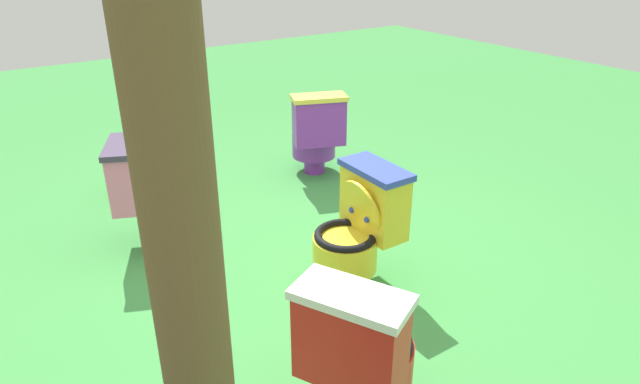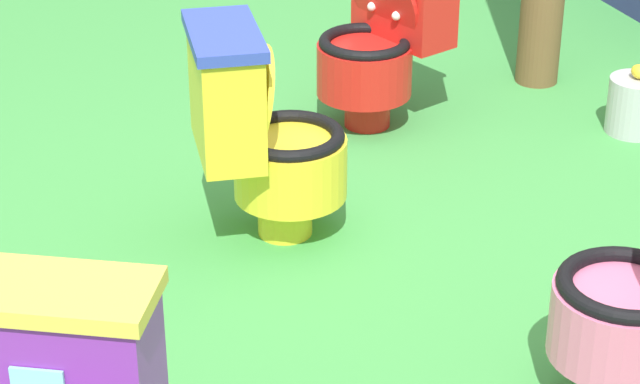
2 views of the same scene
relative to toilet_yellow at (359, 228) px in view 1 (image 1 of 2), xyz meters
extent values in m
plane|color=#429947|center=(0.30, 0.25, -0.37)|extent=(14.00, 14.00, 0.00)
cylinder|color=yellow|center=(0.00, 0.07, -0.30)|extent=(0.18, 0.18, 0.14)
cylinder|color=yellow|center=(0.00, 0.09, -0.13)|extent=(0.37, 0.37, 0.20)
torus|color=black|center=(0.00, 0.09, -0.02)|extent=(0.36, 0.36, 0.04)
cylinder|color=#3347B2|center=(0.00, 0.09, -0.07)|extent=(0.24, 0.24, 0.01)
cube|color=yellow|center=(0.00, -0.11, 0.13)|extent=(0.41, 0.19, 0.37)
cube|color=#3347B2|center=(0.00, -0.11, 0.33)|extent=(0.44, 0.22, 0.04)
cube|color=#8CE0E5|center=(0.00, -0.01, 0.18)|extent=(0.11, 0.01, 0.08)
cylinder|color=yellow|center=(0.00, -0.01, 0.12)|extent=(0.35, 0.09, 0.35)
sphere|color=#3347B2|center=(-0.07, 0.00, 0.08)|extent=(0.04, 0.04, 0.04)
sphere|color=#3347B2|center=(0.07, 0.00, 0.08)|extent=(0.04, 0.04, 0.04)
cylinder|color=red|center=(-0.77, 0.54, -0.13)|extent=(0.50, 0.50, 0.20)
torus|color=black|center=(-0.77, 0.54, -0.02)|extent=(0.48, 0.48, 0.04)
cylinder|color=white|center=(-0.77, 0.54, -0.07)|extent=(0.32, 0.32, 0.01)
cube|color=red|center=(-0.86, 0.72, 0.13)|extent=(0.45, 0.35, 0.37)
cube|color=white|center=(-0.86, 0.72, 0.33)|extent=(0.48, 0.39, 0.04)
cube|color=#8CE0E5|center=(-0.82, 0.63, 0.18)|extent=(0.10, 0.06, 0.08)
cylinder|color=red|center=(-0.82, 0.63, 0.12)|extent=(0.35, 0.24, 0.35)
sphere|color=white|center=(-0.75, 0.65, 0.08)|extent=(0.04, 0.04, 0.04)
sphere|color=white|center=(-0.88, 0.59, 0.08)|extent=(0.04, 0.04, 0.04)
cylinder|color=purple|center=(1.54, -0.73, -0.30)|extent=(0.23, 0.23, 0.14)
cylinder|color=purple|center=(1.56, -0.73, -0.13)|extent=(0.48, 0.48, 0.20)
torus|color=black|center=(1.56, -0.73, -0.02)|extent=(0.46, 0.46, 0.04)
cylinder|color=#EACC4C|center=(1.56, -0.73, -0.07)|extent=(0.31, 0.31, 0.01)
cube|color=purple|center=(1.37, -0.66, 0.13)|extent=(0.32, 0.45, 0.37)
cube|color=#EACC4C|center=(1.37, -0.66, 0.33)|extent=(0.36, 0.48, 0.04)
cube|color=#8CE0E5|center=(1.46, -0.70, 0.18)|extent=(0.05, 0.11, 0.08)
cylinder|color=purple|center=(1.56, -0.73, 0.00)|extent=(0.47, 0.47, 0.02)
sphere|color=#EACC4C|center=(1.49, -0.63, 0.08)|extent=(0.04, 0.04, 0.04)
sphere|color=#EACC4C|center=(1.44, -0.76, 0.08)|extent=(0.04, 0.04, 0.04)
cylinder|color=pink|center=(1.08, 0.77, -0.30)|extent=(0.24, 0.24, 0.14)
cylinder|color=pink|center=(1.07, 0.75, -0.13)|extent=(0.49, 0.49, 0.20)
torus|color=black|center=(1.07, 0.75, -0.02)|extent=(0.47, 0.47, 0.04)
cylinder|color=#3F334C|center=(1.07, 0.75, -0.07)|extent=(0.32, 0.32, 0.01)
cube|color=pink|center=(1.15, 0.94, 0.13)|extent=(0.45, 0.34, 0.37)
cube|color=#3F334C|center=(1.15, 0.94, 0.33)|extent=(0.48, 0.37, 0.04)
cube|color=#8CE0E5|center=(1.11, 0.85, 0.18)|extent=(0.10, 0.05, 0.08)
cylinder|color=pink|center=(1.11, 0.85, 0.12)|extent=(0.36, 0.23, 0.35)
sphere|color=#3F334C|center=(1.17, 0.81, 0.08)|extent=(0.04, 0.04, 0.04)
sphere|color=#3F334C|center=(1.04, 0.87, 0.08)|extent=(0.04, 0.04, 0.04)
cylinder|color=brown|center=(-1.07, 1.38, 0.75)|extent=(0.18, 0.18, 2.25)
cube|color=brown|center=(1.97, 0.63, -0.25)|extent=(0.34, 0.37, 0.25)
camera|label=1|loc=(-2.15, 1.74, 1.53)|focal=31.08mm
camera|label=2|loc=(3.48, -0.58, 1.63)|focal=68.54mm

